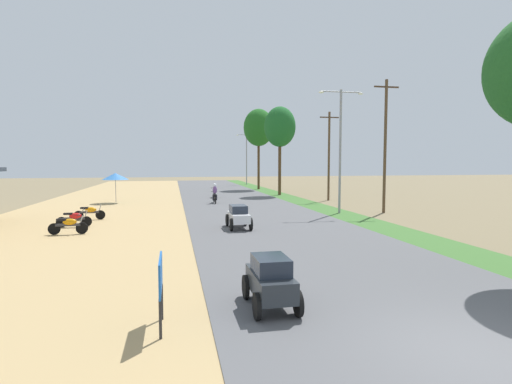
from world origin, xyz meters
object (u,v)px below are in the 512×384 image
at_px(street_signboard, 161,279).
at_px(median_tree_third, 259,128).
at_px(vendor_umbrella, 115,176).
at_px(median_tree_second, 280,127).
at_px(utility_pole_near, 385,144).
at_px(car_sedan_white, 238,215).
at_px(streetlamp_near, 340,143).
at_px(utility_pole_far, 329,154).
at_px(parked_motorbike_third, 90,212).
at_px(parked_motorbike_nearest, 69,224).
at_px(car_hatchback_charcoal, 270,280).
at_px(motorbike_ahead_second, 214,193).
at_px(streetlamp_mid, 247,155).
at_px(parked_motorbike_second, 75,218).
at_px(motorbike_foreground_rider, 215,194).

relative_size(street_signboard, median_tree_third, 0.15).
xyz_separation_m(vendor_umbrella, median_tree_second, (15.75, 5.11, 4.82)).
distance_m(utility_pole_near, car_sedan_white, 12.66).
bearing_deg(car_sedan_white, streetlamp_near, 32.54).
bearing_deg(median_tree_second, street_signboard, -109.03).
height_order(streetlamp_near, utility_pole_far, streetlamp_near).
bearing_deg(median_tree_third, utility_pole_far, -78.00).
relative_size(parked_motorbike_third, median_tree_third, 0.18).
xyz_separation_m(streetlamp_near, utility_pole_far, (2.91, 9.27, -0.58)).
xyz_separation_m(parked_motorbike_nearest, vendor_umbrella, (0.14, 15.31, 1.75)).
relative_size(median_tree_third, utility_pole_near, 1.11).
height_order(vendor_umbrella, car_sedan_white, vendor_umbrella).
relative_size(car_hatchback_charcoal, car_sedan_white, 0.89).
bearing_deg(vendor_umbrella, parked_motorbike_nearest, -90.53).
xyz_separation_m(median_tree_third, motorbike_ahead_second, (-6.81, -11.42, -7.25)).
height_order(parked_motorbike_nearest, median_tree_third, median_tree_third).
xyz_separation_m(street_signboard, median_tree_second, (11.23, 32.58, 6.02)).
height_order(utility_pole_near, car_hatchback_charcoal, utility_pole_near).
xyz_separation_m(street_signboard, utility_pole_far, (14.24, 26.46, 3.11)).
distance_m(utility_pole_near, car_hatchback_charcoal, 20.76).
xyz_separation_m(utility_pole_near, car_sedan_white, (-10.99, -4.85, -4.01)).
height_order(utility_pole_near, motorbike_ahead_second, utility_pole_near).
height_order(median_tree_second, streetlamp_near, median_tree_second).
height_order(utility_pole_far, motorbike_ahead_second, utility_pole_far).
relative_size(streetlamp_mid, car_sedan_white, 3.43).
distance_m(street_signboard, car_hatchback_charcoal, 2.63).
relative_size(utility_pole_near, utility_pole_far, 1.13).
distance_m(median_tree_second, car_sedan_white, 22.63).
bearing_deg(parked_motorbike_second, car_sedan_white, -14.39).
xyz_separation_m(streetlamp_mid, car_hatchback_charcoal, (-8.83, -51.89, -3.79)).
relative_size(utility_pole_far, motorbike_ahead_second, 4.48).
xyz_separation_m(parked_motorbike_second, utility_pole_near, (19.48, 2.67, 4.19)).
height_order(streetlamp_mid, car_hatchback_charcoal, streetlamp_mid).
bearing_deg(streetlamp_mid, car_sedan_white, -100.86).
bearing_deg(car_sedan_white, vendor_umbrella, 118.07).
xyz_separation_m(street_signboard, vendor_umbrella, (-4.52, 27.47, 1.20)).
height_order(parked_motorbike_second, streetlamp_near, streetlamp_near).
height_order(street_signboard, motorbike_ahead_second, street_signboard).
bearing_deg(parked_motorbike_third, parked_motorbike_nearest, -90.14).
distance_m(utility_pole_far, car_hatchback_charcoal, 28.52).
relative_size(utility_pole_near, car_sedan_white, 4.03).
relative_size(street_signboard, motorbike_foreground_rider, 0.83).
bearing_deg(parked_motorbike_third, streetlamp_near, 0.09).
distance_m(median_tree_third, utility_pole_near, 25.26).
distance_m(car_hatchback_charcoal, motorbike_foreground_rider, 24.59).
bearing_deg(utility_pole_near, vendor_umbrella, 151.52).
distance_m(vendor_umbrella, motorbike_ahead_second, 9.33).
xyz_separation_m(median_tree_second, median_tree_third, (-0.28, 9.34, 0.70)).
relative_size(streetlamp_mid, motorbike_foreground_rider, 4.31).
height_order(parked_motorbike_nearest, utility_pole_far, utility_pole_far).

